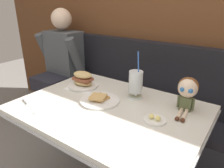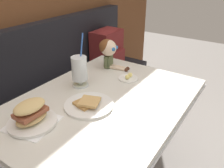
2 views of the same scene
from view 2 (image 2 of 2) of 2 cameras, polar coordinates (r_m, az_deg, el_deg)
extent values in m
cube|color=black|center=(1.87, -17.29, -12.06)|extent=(2.60, 0.48, 0.45)
cube|color=black|center=(1.76, -23.56, 3.30)|extent=(2.60, 0.10, 0.55)
cube|color=silver|center=(1.23, -2.49, -4.59)|extent=(1.10, 0.80, 0.03)
cube|color=#B7BABF|center=(1.24, -2.47, -5.49)|extent=(1.11, 0.81, 0.02)
cylinder|color=#A5A8AD|center=(1.45, -2.19, -16.64)|extent=(0.14, 0.14, 0.65)
cylinder|color=white|center=(1.17, -5.76, -5.23)|extent=(0.25, 0.25, 0.01)
cube|color=#B78447|center=(1.17, -6.59, -4.74)|extent=(0.11, 0.11, 0.01)
cube|color=tan|center=(1.15, -5.63, -4.34)|extent=(0.12, 0.12, 0.01)
cylinder|color=silver|center=(1.38, -7.82, -0.17)|extent=(0.10, 0.10, 0.01)
cylinder|color=silver|center=(1.37, -7.87, 0.57)|extent=(0.03, 0.03, 0.03)
cylinder|color=silver|center=(1.33, -8.10, 3.83)|extent=(0.09, 0.09, 0.14)
cylinder|color=#E0DB6B|center=(1.34, -8.08, 3.56)|extent=(0.08, 0.08, 0.13)
cylinder|color=blue|center=(1.31, -7.66, 7.91)|extent=(0.01, 0.04, 0.22)
cube|color=white|center=(1.11, -19.06, -9.22)|extent=(0.23, 0.23, 0.00)
cylinder|color=white|center=(1.11, -19.12, -8.89)|extent=(0.22, 0.22, 0.01)
ellipsoid|color=tan|center=(1.09, -19.32, -7.85)|extent=(0.15, 0.10, 0.04)
cube|color=#995138|center=(1.08, -19.55, -6.63)|extent=(0.14, 0.09, 0.02)
ellipsoid|color=tan|center=(1.06, -19.82, -5.20)|extent=(0.15, 0.10, 0.04)
cylinder|color=white|center=(1.44, 4.03, 1.38)|extent=(0.12, 0.12, 0.01)
sphere|color=#F4E07A|center=(1.42, 3.84, 1.76)|extent=(0.03, 0.03, 0.03)
sphere|color=#F4E07A|center=(1.45, 4.53, 2.28)|extent=(0.03, 0.03, 0.03)
cube|color=silver|center=(0.87, -0.09, -19.50)|extent=(0.14, 0.06, 0.00)
cube|color=#5B6642|center=(1.60, -0.87, 5.65)|extent=(0.07, 0.05, 0.08)
sphere|color=beige|center=(1.57, -0.90, 8.96)|extent=(0.11, 0.11, 0.11)
ellipsoid|color=brown|center=(1.57, -1.29, 9.30)|extent=(0.12, 0.12, 0.10)
sphere|color=#2D6BB2|center=(1.53, 0.35, 8.61)|extent=(0.03, 0.03, 0.03)
sphere|color=#2D6BB2|center=(1.57, 1.07, 9.07)|extent=(0.03, 0.03, 0.03)
cylinder|color=beige|center=(1.57, 1.50, 3.89)|extent=(0.03, 0.12, 0.02)
cylinder|color=beige|center=(1.59, 1.93, 4.25)|extent=(0.03, 0.12, 0.02)
sphere|color=#4C2819|center=(1.55, 3.51, 3.49)|extent=(0.03, 0.03, 0.03)
sphere|color=#4C2819|center=(1.57, 3.92, 3.86)|extent=(0.03, 0.03, 0.03)
cylinder|color=#5B6642|center=(1.57, -1.57, 5.29)|extent=(0.02, 0.02, 0.07)
cylinder|color=#5B6642|center=(1.63, -0.21, 6.27)|extent=(0.02, 0.02, 0.07)
cube|color=maroon|center=(2.27, -1.30, 8.49)|extent=(0.30, 0.20, 0.38)
cube|color=maroon|center=(2.23, 1.26, 6.09)|extent=(0.21, 0.05, 0.17)
ellipsoid|color=maroon|center=(2.22, -1.35, 12.89)|extent=(0.29, 0.19, 0.07)
camera|label=1|loc=(1.54, 47.56, 17.97)|focal=33.96mm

